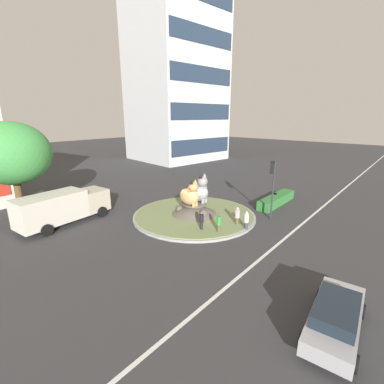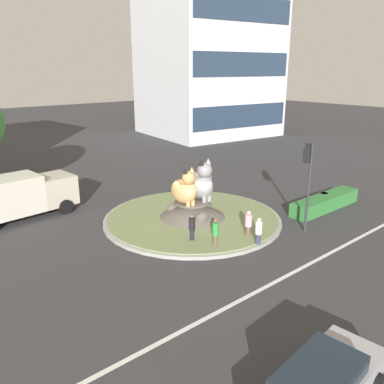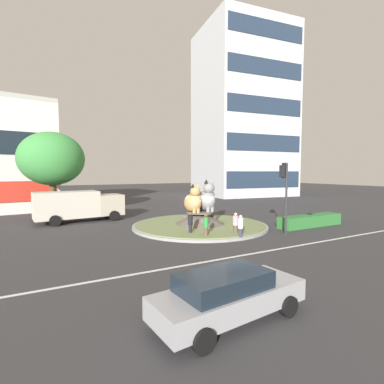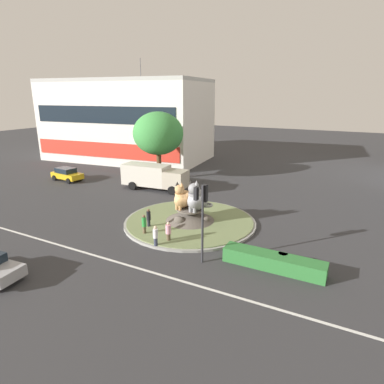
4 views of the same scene
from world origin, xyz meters
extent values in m
plane|color=#333335|center=(0.00, 0.00, 0.00)|extent=(160.00, 160.00, 0.00)
cube|color=silver|center=(0.00, -7.84, 0.00)|extent=(112.00, 0.20, 0.01)
cylinder|color=gray|center=(0.00, 0.00, 0.09)|extent=(10.61, 10.61, 0.18)
cylinder|color=#707F51|center=(0.00, 0.00, 0.21)|extent=(10.18, 10.18, 0.06)
cone|color=#564F47|center=(0.00, 0.00, 0.73)|extent=(3.92, 3.92, 0.98)
cylinder|color=#564F47|center=(0.00, 0.00, 1.16)|extent=(2.16, 2.16, 0.12)
ellipsoid|color=#564F47|center=(1.27, 0.15, 0.56)|extent=(0.79, 0.57, 0.63)
ellipsoid|color=#564F47|center=(-0.57, 1.14, 0.56)|extent=(0.79, 0.65, 0.63)
ellipsoid|color=#564F47|center=(-0.31, -1.24, 0.58)|extent=(0.86, 0.63, 0.69)
ellipsoid|color=tan|center=(-0.62, 0.06, 1.92)|extent=(1.42, 2.05, 1.41)
cylinder|color=tan|center=(-0.66, -0.33, 2.08)|extent=(1.00, 1.00, 0.88)
sphere|color=tan|center=(-0.67, -0.47, 2.85)|extent=(0.78, 0.78, 0.78)
torus|color=tan|center=(-0.22, 0.81, 1.36)|extent=(0.97, 0.97, 0.18)
cone|color=tan|center=(-0.46, -0.49, 3.30)|extent=(0.35, 0.35, 0.32)
cone|color=black|center=(-0.88, -0.45, 3.30)|extent=(0.35, 0.35, 0.32)
cylinder|color=tan|center=(-0.53, -0.66, 1.40)|extent=(0.25, 0.25, 0.35)
cylinder|color=tan|center=(-0.85, -0.63, 1.40)|extent=(0.25, 0.25, 0.35)
ellipsoid|color=gray|center=(0.62, 0.17, 2.02)|extent=(1.54, 2.30, 1.61)
cylinder|color=gray|center=(0.59, -0.27, 2.21)|extent=(1.11, 1.11, 1.01)
sphere|color=gray|center=(0.58, -0.43, 3.08)|extent=(0.89, 0.89, 0.89)
torus|color=gray|center=(1.03, 1.05, 1.38)|extent=(1.01, 1.01, 0.20)
cone|color=gray|center=(0.82, -0.45, 3.60)|extent=(0.38, 0.38, 0.36)
cone|color=black|center=(0.34, -0.42, 3.60)|extent=(0.38, 0.38, 0.36)
cylinder|color=gray|center=(0.75, -0.65, 1.42)|extent=(0.28, 0.28, 0.40)
cylinder|color=gray|center=(0.38, -0.62, 1.42)|extent=(0.28, 0.28, 0.40)
cylinder|color=#2D2D33|center=(3.75, -5.38, 2.49)|extent=(0.14, 0.14, 4.97)
cube|color=black|center=(3.76, -5.16, 4.45)|extent=(0.33, 0.26, 1.05)
sphere|color=#360606|center=(3.76, -5.08, 4.76)|extent=(0.18, 0.18, 0.18)
sphere|color=#392706|center=(3.76, -5.08, 4.45)|extent=(0.18, 0.18, 0.18)
sphere|color=green|center=(3.76, -5.08, 4.13)|extent=(0.18, 0.18, 0.18)
cube|color=black|center=(3.30, -5.35, 4.39)|extent=(0.21, 0.29, 0.80)
cube|color=silver|center=(23.10, 24.09, 15.28)|extent=(16.90, 16.28, 30.55)
cube|color=#233347|center=(22.20, 16.84, 3.06)|extent=(14.21, 1.86, 2.78)
cube|color=#233347|center=(22.20, 16.84, 9.17)|extent=(14.21, 1.86, 2.78)
cube|color=#233347|center=(22.20, 16.84, 15.28)|extent=(14.21, 1.86, 2.78)
cube|color=#233347|center=(22.20, 16.84, 21.39)|extent=(14.21, 1.86, 2.78)
cube|color=#233347|center=(22.20, 16.84, 27.50)|extent=(14.21, 1.86, 2.78)
cube|color=#2D7033|center=(7.83, -4.07, 0.45)|extent=(6.05, 1.20, 0.90)
cylinder|color=brown|center=(-10.01, 10.73, 1.61)|extent=(0.57, 0.57, 3.22)
ellipsoid|color=#3D8E42|center=(-10.01, 10.73, 5.59)|extent=(5.93, 5.93, 5.04)
cylinder|color=#33384C|center=(0.09, -5.07, 0.37)|extent=(0.26, 0.26, 0.74)
cylinder|color=silver|center=(0.09, -5.07, 1.07)|extent=(0.34, 0.34, 0.65)
sphere|color=beige|center=(0.09, -5.07, 1.50)|extent=(0.21, 0.21, 0.21)
cylinder|color=black|center=(-2.22, -2.59, 0.38)|extent=(0.24, 0.24, 0.76)
cylinder|color=black|center=(-2.22, -2.59, 1.09)|extent=(0.32, 0.32, 0.66)
sphere|color=brown|center=(-2.22, -2.59, 1.54)|extent=(0.22, 0.22, 0.22)
cylinder|color=brown|center=(0.47, -4.04, 0.37)|extent=(0.29, 0.29, 0.74)
cylinder|color=pink|center=(0.47, -4.04, 1.06)|extent=(0.38, 0.38, 0.64)
sphere|color=beige|center=(0.47, -4.04, 1.49)|extent=(0.21, 0.21, 0.21)
cylinder|color=brown|center=(-1.74, -3.83, 0.38)|extent=(0.24, 0.24, 0.77)
cylinder|color=#288C38|center=(-1.74, -3.83, 1.10)|extent=(0.33, 0.33, 0.67)
sphere|color=brown|center=(-1.74, -3.83, 1.55)|extent=(0.22, 0.22, 0.22)
cube|color=#99999E|center=(-6.34, -12.80, 0.64)|extent=(4.92, 2.16, 0.65)
cube|color=#19232D|center=(-6.58, -12.82, 1.22)|extent=(2.81, 1.76, 0.50)
cylinder|color=black|center=(-4.85, -11.79, 0.32)|extent=(0.66, 0.28, 0.64)
cylinder|color=black|center=(-4.69, -13.51, 0.32)|extent=(0.66, 0.28, 0.64)
cylinder|color=black|center=(-7.99, -12.09, 0.32)|extent=(0.66, 0.28, 0.64)
cylinder|color=black|center=(-7.83, -13.80, 0.32)|extent=(0.66, 0.28, 0.64)
cube|color=#B7AD99|center=(-5.52, 7.15, 1.36)|extent=(2.38, 2.49, 1.82)
cube|color=beige|center=(-9.13, 6.81, 1.56)|extent=(5.27, 2.76, 2.22)
cylinder|color=black|center=(-5.56, 8.30, 0.45)|extent=(0.92, 0.38, 0.90)
cylinder|color=black|center=(-5.34, 6.01, 0.45)|extent=(0.92, 0.38, 0.90)
cylinder|color=black|center=(-10.32, 7.85, 0.45)|extent=(0.92, 0.38, 0.90)
cylinder|color=black|center=(-10.11, 5.57, 0.45)|extent=(0.92, 0.38, 0.90)
cylinder|color=#2D4233|center=(8.28, -3.63, 0.45)|extent=(0.56, 0.56, 0.90)
camera|label=1|loc=(-16.99, -14.30, 8.50)|focal=25.24mm
camera|label=2|loc=(-14.45, -17.04, 8.79)|focal=37.12mm
camera|label=3|loc=(-11.18, -19.42, 4.35)|focal=26.68mm
camera|label=4|loc=(11.77, -21.89, 10.05)|focal=30.76mm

